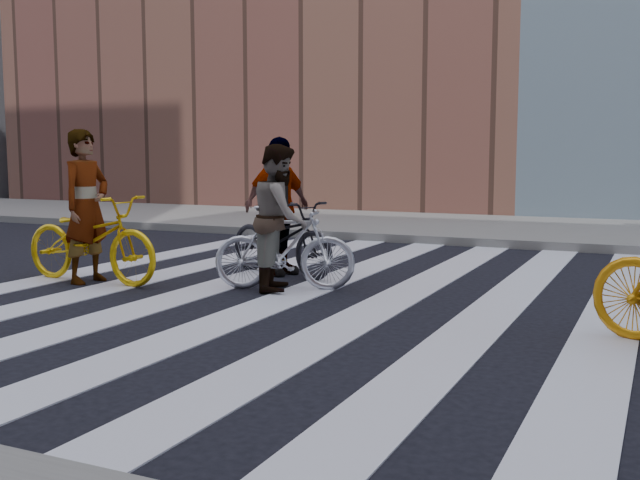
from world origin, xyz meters
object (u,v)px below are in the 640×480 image
Objects in this scene: bike_yellow_left at (91,239)px; rider_left at (86,206)px; rider_mid at (280,218)px; rider_rear at (278,206)px; bike_dark_rear at (281,238)px; bike_silver_mid at (284,248)px.

rider_left is (-0.05, 0.00, 0.40)m from bike_yellow_left.
bike_yellow_left is 2.42m from rider_mid.
bike_yellow_left is 1.14× the size of rider_rear.
bike_yellow_left is 1.10× the size of rider_left.
rider_left reaches higher than rider_rear.
rider_left is 2.45m from rider_mid.
rider_left reaches higher than bike_yellow_left.
rider_left is at bearing 148.59° from rider_rear.
rider_mid is at bearing -133.02° from bike_dark_rear.
rider_rear is at bearing 9.62° from rider_mid.
rider_left reaches higher than bike_dark_rear.
bike_yellow_left is 2.37m from rider_rear.
bike_silver_mid is 1.09m from bike_dark_rear.
bike_yellow_left is 0.40m from rider_left.
rider_left is at bearing 82.90° from rider_mid.
bike_yellow_left is at bearing 148.59° from bike_dark_rear.
rider_mid is (0.49, -0.95, 0.36)m from bike_dark_rear.
rider_mid is at bearing -73.69° from rider_left.
rider_rear is (-0.54, 0.95, 0.05)m from rider_mid.
bike_yellow_left is at bearing 83.17° from rider_mid.
rider_mid reaches higher than bike_silver_mid.
bike_yellow_left is 1.22× the size of rider_mid.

